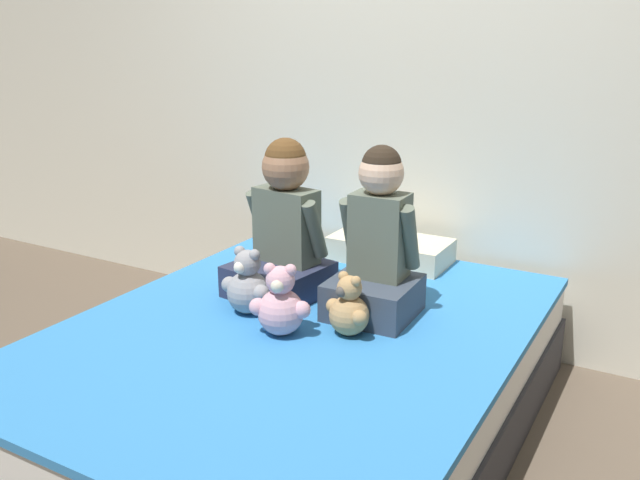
% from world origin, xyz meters
% --- Properties ---
extents(ground_plane, '(14.00, 14.00, 0.00)m').
position_xyz_m(ground_plane, '(0.00, 0.00, 0.00)').
color(ground_plane, brown).
extents(wall_behind_bed, '(8.00, 0.06, 2.50)m').
position_xyz_m(wall_behind_bed, '(0.00, 1.10, 1.25)').
color(wall_behind_bed, silver).
rests_on(wall_behind_bed, ground_plane).
extents(bed, '(1.57, 2.03, 0.44)m').
position_xyz_m(bed, '(0.00, 0.00, 0.22)').
color(bed, '#2D2D33').
rests_on(bed, ground_plane).
extents(child_on_left, '(0.39, 0.39, 0.64)m').
position_xyz_m(child_on_left, '(-0.22, 0.26, 0.70)').
color(child_on_left, '#282D47').
rests_on(child_on_left, bed).
extents(child_on_right, '(0.32, 0.33, 0.64)m').
position_xyz_m(child_on_right, '(0.20, 0.25, 0.70)').
color(child_on_right, '#384251').
rests_on(child_on_right, bed).
extents(teddy_bear_held_by_left_child, '(0.22, 0.16, 0.26)m').
position_xyz_m(teddy_bear_held_by_left_child, '(-0.22, 0.01, 0.55)').
color(teddy_bear_held_by_left_child, '#939399').
rests_on(teddy_bear_held_by_left_child, bed).
extents(teddy_bear_held_by_right_child, '(0.18, 0.14, 0.23)m').
position_xyz_m(teddy_bear_held_by_right_child, '(0.20, 0.03, 0.53)').
color(teddy_bear_held_by_right_child, tan).
rests_on(teddy_bear_held_by_right_child, bed).
extents(teddy_bear_between_children, '(0.21, 0.17, 0.26)m').
position_xyz_m(teddy_bear_between_children, '(-0.01, -0.09, 0.55)').
color(teddy_bear_between_children, '#DBA3B2').
rests_on(teddy_bear_between_children, bed).
extents(pillow_at_headboard, '(0.55, 0.29, 0.11)m').
position_xyz_m(pillow_at_headboard, '(0.00, 0.84, 0.49)').
color(pillow_at_headboard, beige).
rests_on(pillow_at_headboard, bed).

